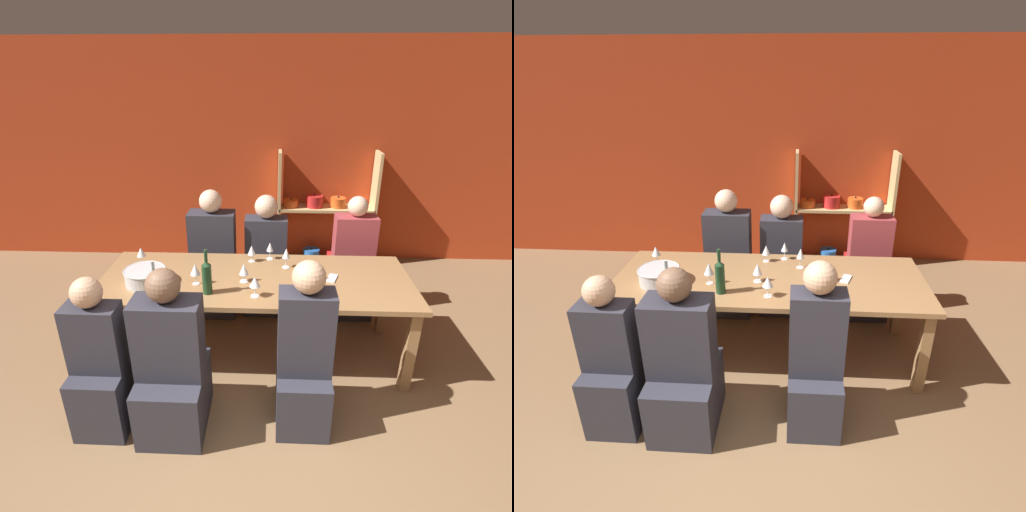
{
  "view_description": "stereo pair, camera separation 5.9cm",
  "coord_description": "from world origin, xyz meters",
  "views": [
    {
      "loc": [
        0.06,
        -1.25,
        2.25
      ],
      "look_at": [
        -0.08,
        1.75,
        0.91
      ],
      "focal_mm": 28.0,
      "sensor_mm": 36.0,
      "label": 1
    },
    {
      "loc": [
        0.12,
        -1.24,
        2.25
      ],
      "look_at": [
        -0.08,
        1.75,
        0.91
      ],
      "focal_mm": 28.0,
      "sensor_mm": 36.0,
      "label": 2
    }
  ],
  "objects": [
    {
      "name": "mixing_bowl",
      "position": [
        -0.94,
        1.52,
        0.82
      ],
      "size": [
        0.33,
        0.33,
        0.12
      ],
      "color": "#B7BABC",
      "rests_on": "dining_table"
    },
    {
      "name": "wine_glass_red_e",
      "position": [
        -0.68,
        1.33,
        0.88
      ],
      "size": [
        0.06,
        0.06,
        0.18
      ],
      "color": "white",
      "rests_on": "dining_table"
    },
    {
      "name": "wine_glass_red_a",
      "position": [
        -0.12,
        1.97,
        0.86
      ],
      "size": [
        0.07,
        0.07,
        0.15
      ],
      "color": "white",
      "rests_on": "dining_table"
    },
    {
      "name": "person_near_b",
      "position": [
        0.28,
        0.92,
        0.47
      ],
      "size": [
        0.36,
        0.45,
        1.25
      ],
      "color": "#2D2D38",
      "rests_on": "ground_plane"
    },
    {
      "name": "wine_glass_red_b",
      "position": [
        0.18,
        1.86,
        0.88
      ],
      "size": [
        0.06,
        0.06,
        0.18
      ],
      "color": "white",
      "rests_on": "dining_table"
    },
    {
      "name": "wine_glass_red_d",
      "position": [
        -0.54,
        1.53,
        0.88
      ],
      "size": [
        0.08,
        0.08,
        0.17
      ],
      "color": "white",
      "rests_on": "dining_table"
    },
    {
      "name": "wine_bottle_dark",
      "position": [
        -0.79,
        1.26,
        0.88
      ],
      "size": [
        0.08,
        0.08,
        0.32
      ],
      "color": "#B2C6C1",
      "rests_on": "dining_table"
    },
    {
      "name": "person_near_c",
      "position": [
        -0.6,
        0.85,
        0.44
      ],
      "size": [
        0.44,
        0.55,
        1.21
      ],
      "color": "#2D2D38",
      "rests_on": "ground_plane"
    },
    {
      "name": "wine_glass_empty_b",
      "position": [
        -0.07,
        1.35,
        0.87
      ],
      "size": [
        0.08,
        0.08,
        0.16
      ],
      "color": "white",
      "rests_on": "dining_table"
    },
    {
      "name": "person_near_a",
      "position": [
        -1.08,
        0.85,
        0.43
      ],
      "size": [
        0.35,
        0.44,
        1.14
      ],
      "color": "#2D2D38",
      "rests_on": "ground_plane"
    },
    {
      "name": "wine_glass_red_c",
      "position": [
        0.04,
        2.03,
        0.87
      ],
      "size": [
        0.06,
        0.06,
        0.16
      ],
      "color": "white",
      "rests_on": "dining_table"
    },
    {
      "name": "wine_glass_empty_c",
      "position": [
        -1.07,
        1.84,
        0.88
      ],
      "size": [
        0.07,
        0.07,
        0.17
      ],
      "color": "white",
      "rests_on": "dining_table"
    },
    {
      "name": "person_far_a",
      "position": [
        -0.01,
        2.49,
        0.45
      ],
      "size": [
        0.42,
        0.52,
        1.22
      ],
      "rotation": [
        0.0,
        0.0,
        3.14
      ],
      "color": "#2D2D38",
      "rests_on": "ground_plane"
    },
    {
      "name": "dining_table",
      "position": [
        -0.08,
        1.65,
        0.67
      ],
      "size": [
        2.53,
        0.96,
        0.76
      ],
      "color": "olive",
      "rests_on": "ground_plane"
    },
    {
      "name": "wine_bottle_green",
      "position": [
        -0.43,
        1.39,
        0.9
      ],
      "size": [
        0.07,
        0.07,
        0.36
      ],
      "color": "#19381E",
      "rests_on": "dining_table"
    },
    {
      "name": "shelf_unit",
      "position": [
        0.72,
        3.63,
        0.52
      ],
      "size": [
        1.22,
        0.3,
        1.45
      ],
      "color": "tan",
      "rests_on": "ground_plane"
    },
    {
      "name": "wall_back_red",
      "position": [
        0.0,
        3.83,
        1.35
      ],
      "size": [
        8.8,
        0.06,
        2.7
      ],
      "color": "#B23819",
      "rests_on": "ground_plane"
    },
    {
      "name": "person_far_b",
      "position": [
        0.87,
        2.45,
        0.45
      ],
      "size": [
        0.4,
        0.5,
        1.23
      ],
      "rotation": [
        0.0,
        0.0,
        3.14
      ],
      "color": "#2D2D38",
      "rests_on": "ground_plane"
    },
    {
      "name": "wine_glass_empty_a",
      "position": [
        -0.17,
        1.58,
        0.86
      ],
      "size": [
        0.08,
        0.08,
        0.15
      ],
      "color": "white",
      "rests_on": "dining_table"
    },
    {
      "name": "wine_glass_white_a",
      "position": [
        0.39,
        1.63,
        0.86
      ],
      "size": [
        0.08,
        0.08,
        0.15
      ],
      "color": "white",
      "rests_on": "dining_table"
    },
    {
      "name": "person_far_c",
      "position": [
        -0.55,
        2.45,
        0.46
      ],
      "size": [
        0.46,
        0.57,
        1.28
      ],
      "rotation": [
        0.0,
        0.0,
        3.14
      ],
      "color": "#2D2D38",
      "rests_on": "ground_plane"
    },
    {
      "name": "cell_phone",
      "position": [
        0.55,
        1.66,
        0.76
      ],
      "size": [
        0.12,
        0.16,
        0.01
      ],
      "color": "silver",
      "rests_on": "dining_table"
    }
  ]
}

